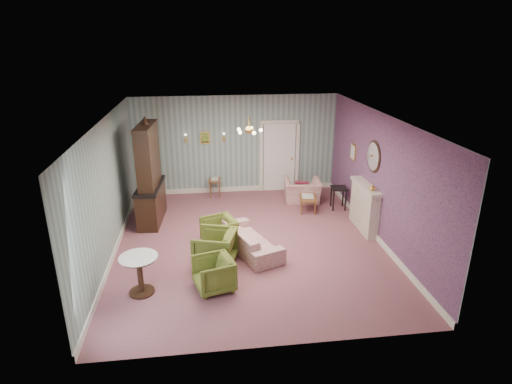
{
  "coord_description": "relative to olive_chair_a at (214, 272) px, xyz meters",
  "views": [
    {
      "loc": [
        -0.98,
        -8.77,
        4.54
      ],
      "look_at": [
        0.2,
        0.4,
        1.1
      ],
      "focal_mm": 29.95,
      "sensor_mm": 36.0,
      "label": 1
    }
  ],
  "objects": [
    {
      "name": "coffee_table",
      "position": [
        2.67,
        3.54,
        -0.15
      ],
      "size": [
        0.57,
        0.86,
        0.41
      ],
      "primitive_type": null,
      "rotation": [
        0.0,
        0.0,
        -0.16
      ],
      "color": "brown",
      "rests_on": "floor"
    },
    {
      "name": "chandelier",
      "position": [
        0.88,
        1.79,
        2.28
      ],
      "size": [
        0.56,
        0.56,
        0.36
      ],
      "primitive_type": null,
      "color": "gold",
      "rests_on": "ceiling"
    },
    {
      "name": "dresser",
      "position": [
        -1.46,
        3.38,
        0.97
      ],
      "size": [
        0.67,
        1.63,
        2.66
      ],
      "primitive_type": null,
      "rotation": [
        0.0,
        0.0,
        -0.07
      ],
      "color": "black",
      "rests_on": "floor"
    },
    {
      "name": "oval_mirror",
      "position": [
        3.84,
        2.19,
        1.5
      ],
      "size": [
        0.04,
        0.76,
        0.84
      ],
      "primitive_type": null,
      "color": "white",
      "rests_on": "wall_right"
    },
    {
      "name": "burgundy_cushion",
      "position": [
        2.61,
        4.01,
        0.13
      ],
      "size": [
        0.41,
        0.28,
        0.39
      ],
      "primitive_type": "cube",
      "rotation": [
        0.17,
        0.0,
        -0.35
      ],
      "color": "maroon",
      "rests_on": "wingback_chair"
    },
    {
      "name": "sofa_chintz",
      "position": [
        0.85,
        1.43,
        0.01
      ],
      "size": [
        1.18,
        1.94,
        0.73
      ],
      "primitive_type": "imported",
      "rotation": [
        0.0,
        0.0,
        1.93
      ],
      "color": "#9F4055",
      "rests_on": "floor"
    },
    {
      "name": "wall_right",
      "position": [
        3.88,
        1.79,
        1.1
      ],
      "size": [
        0.0,
        7.0,
        7.0
      ],
      "primitive_type": "plane",
      "rotation": [
        1.57,
        0.0,
        -1.57
      ],
      "color": "slate",
      "rests_on": "ground"
    },
    {
      "name": "framed_print",
      "position": [
        3.85,
        3.54,
        1.25
      ],
      "size": [
        0.04,
        0.34,
        0.42
      ],
      "primitive_type": null,
      "color": "gold",
      "rests_on": "wall_right"
    },
    {
      "name": "fireplace",
      "position": [
        3.74,
        2.19,
        0.23
      ],
      "size": [
        0.3,
        1.4,
        1.16
      ],
      "primitive_type": null,
      "color": "beige",
      "rests_on": "floor"
    },
    {
      "name": "wall_left",
      "position": [
        -2.12,
        1.79,
        1.1
      ],
      "size": [
        0.0,
        7.0,
        7.0
      ],
      "primitive_type": "plane",
      "rotation": [
        1.57,
        0.0,
        1.57
      ],
      "color": "slate",
      "rests_on": "ground"
    },
    {
      "name": "wall_back",
      "position": [
        0.88,
        5.29,
        1.1
      ],
      "size": [
        6.0,
        0.0,
        6.0
      ],
      "primitive_type": "plane",
      "rotation": [
        1.57,
        0.0,
        0.0
      ],
      "color": "slate",
      "rests_on": "ground"
    },
    {
      "name": "ceiling",
      "position": [
        0.88,
        1.79,
        2.55
      ],
      "size": [
        7.0,
        7.0,
        0.0
      ],
      "primitive_type": "plane",
      "rotation": [
        3.14,
        0.0,
        0.0
      ],
      "color": "white",
      "rests_on": "ground"
    },
    {
      "name": "wall_front",
      "position": [
        0.88,
        -1.71,
        1.1
      ],
      "size": [
        6.0,
        0.0,
        6.0
      ],
      "primitive_type": "plane",
      "rotation": [
        -1.57,
        0.0,
        0.0
      ],
      "color": "slate",
      "rests_on": "ground"
    },
    {
      "name": "olive_chair_b",
      "position": [
        0.06,
        0.94,
        0.06
      ],
      "size": [
        0.95,
        0.98,
        0.82
      ],
      "primitive_type": "imported",
      "rotation": [
        0.0,
        0.0,
        -1.87
      ],
      "color": "#5D6724",
      "rests_on": "floor"
    },
    {
      "name": "door",
      "position": [
        2.18,
        5.25,
        0.73
      ],
      "size": [
        1.12,
        0.12,
        2.16
      ],
      "primitive_type": null,
      "color": "white",
      "rests_on": "floor"
    },
    {
      "name": "olive_chair_a",
      "position": [
        0.0,
        0.0,
        0.0
      ],
      "size": [
        0.8,
        0.83,
        0.71
      ],
      "primitive_type": "imported",
      "rotation": [
        0.0,
        0.0,
        -1.3
      ],
      "color": "#5D6724",
      "rests_on": "floor"
    },
    {
      "name": "gilt_mirror_back",
      "position": [
        -0.02,
        5.25,
        1.35
      ],
      "size": [
        0.28,
        0.06,
        0.36
      ],
      "primitive_type": null,
      "color": "gold",
      "rests_on": "wall_back"
    },
    {
      "name": "floor",
      "position": [
        0.88,
        1.79,
        -0.35
      ],
      "size": [
        7.0,
        7.0,
        0.0
      ],
      "primitive_type": "plane",
      "color": "#8D525D",
      "rests_on": "ground"
    },
    {
      "name": "wall_right_floral",
      "position": [
        3.87,
        1.79,
        1.1
      ],
      "size": [
        0.0,
        7.0,
        7.0
      ],
      "primitive_type": "plane",
      "rotation": [
        1.57,
        0.0,
        -1.57
      ],
      "color": "#B45A83",
      "rests_on": "ground"
    },
    {
      "name": "wingback_chair",
      "position": [
        2.66,
        4.16,
        0.09
      ],
      "size": [
        1.07,
        0.76,
        0.88
      ],
      "primitive_type": "imported",
      "rotation": [
        0.0,
        0.0,
        3.03
      ],
      "color": "#9F4055",
      "rests_on": "floor"
    },
    {
      "name": "sconce_right",
      "position": [
        0.53,
        5.23,
        1.35
      ],
      "size": [
        0.16,
        0.12,
        0.3
      ],
      "primitive_type": null,
      "color": "gold",
      "rests_on": "wall_back"
    },
    {
      "name": "nesting_table",
      "position": [
        0.21,
        4.94,
        -0.07
      ],
      "size": [
        0.37,
        0.46,
        0.57
      ],
      "primitive_type": null,
      "rotation": [
        0.0,
        0.0,
        -0.07
      ],
      "color": "brown",
      "rests_on": "floor"
    },
    {
      "name": "sconce_left",
      "position": [
        -0.57,
        5.23,
        1.35
      ],
      "size": [
        0.16,
        0.12,
        0.3
      ],
      "primitive_type": null,
      "color": "gold",
      "rests_on": "wall_back"
    },
    {
      "name": "mantel_vase",
      "position": [
        3.72,
        1.79,
        0.88
      ],
      "size": [
        0.15,
        0.15,
        0.15
      ],
      "primitive_type": "imported",
      "color": "gold",
      "rests_on": "fireplace"
    },
    {
      "name": "pedestal_table",
      "position": [
        -1.34,
        0.04,
        0.03
      ],
      "size": [
        0.88,
        0.88,
        0.77
      ],
      "primitive_type": null,
      "rotation": [
        0.0,
        0.0,
        0.3
      ],
      "color": "black",
      "rests_on": "floor"
    },
    {
      "name": "olive_chair_c",
      "position": [
        0.18,
        1.79,
        0.0
      ],
      "size": [
        0.84,
        0.87,
        0.71
      ],
      "primitive_type": "imported",
      "rotation": [
        0.0,
        0.0,
        -1.24
      ],
      "color": "#5D6724",
      "rests_on": "floor"
    },
    {
      "name": "side_table_black",
      "position": [
        3.53,
        3.53,
        -0.04
      ],
      "size": [
        0.45,
        0.45,
        0.62
      ],
      "primitive_type": null,
      "rotation": [
        0.0,
        0.0,
        -0.1
      ],
      "color": "black",
      "rests_on": "floor"
    }
  ]
}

